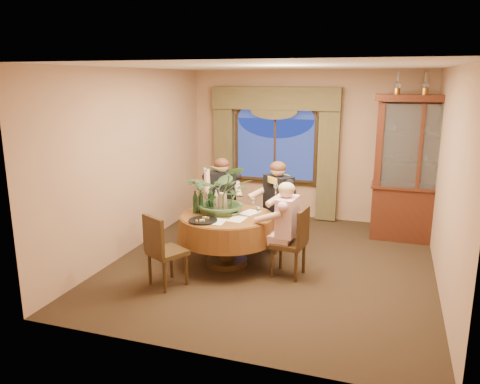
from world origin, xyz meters
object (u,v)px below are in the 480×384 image
(chair_back, at_px, (222,215))
(centerpiece_plant, at_px, (224,169))
(china_cabinet, at_px, (418,169))
(person_pink, at_px, (287,229))
(oil_lamp_right, at_px, (455,83))
(person_back, at_px, (222,200))
(oil_lamp_left, at_px, (397,83))
(wine_bottle_1, at_px, (216,201))
(chair_back_right, at_px, (276,220))
(wine_bottle_0, at_px, (195,202))
(dining_table, at_px, (227,240))
(chair_right, at_px, (289,242))
(stoneware_vase, at_px, (223,202))
(olive_bowl, at_px, (233,214))
(wine_bottle_4, at_px, (201,201))
(oil_lamp_center, at_px, (426,83))
(chair_front_left, at_px, (167,250))
(wine_bottle_3, at_px, (200,199))
(person_scarf, at_px, (278,207))
(wine_bottle_2, at_px, (211,198))

(chair_back, distance_m, centerpiece_plant, 1.18)
(china_cabinet, relative_size, person_pink, 1.84)
(oil_lamp_right, bearing_deg, person_back, -161.91)
(oil_lamp_left, bearing_deg, wine_bottle_1, -140.94)
(china_cabinet, relative_size, wine_bottle_1, 7.27)
(centerpiece_plant, relative_size, wine_bottle_1, 3.34)
(chair_back_right, bearing_deg, wine_bottle_0, 74.28)
(oil_lamp_right, bearing_deg, dining_table, -146.41)
(chair_right, xyz_separation_m, chair_back_right, (-0.41, 0.94, 0.00))
(stoneware_vase, distance_m, wine_bottle_0, 0.40)
(olive_bowl, relative_size, wine_bottle_4, 0.46)
(chair_back, bearing_deg, oil_lamp_center, 176.69)
(centerpiece_plant, bearing_deg, person_pink, -11.55)
(dining_table, bearing_deg, centerpiece_plant, 124.27)
(oil_lamp_left, xyz_separation_m, wine_bottle_1, (-2.37, -1.92, -1.65))
(chair_front_left, bearing_deg, wine_bottle_4, 112.35)
(person_back, distance_m, wine_bottle_0, 0.97)
(chair_front_left, bearing_deg, wine_bottle_3, 116.56)
(chair_back_right, xyz_separation_m, chair_back, (-0.90, 0.01, 0.00))
(person_scarf, bearing_deg, oil_lamp_left, -106.50)
(wine_bottle_2, relative_size, wine_bottle_4, 1.00)
(oil_lamp_center, distance_m, chair_back_right, 3.17)
(dining_table, xyz_separation_m, oil_lamp_left, (2.18, 2.00, 2.19))
(oil_lamp_center, xyz_separation_m, wine_bottle_4, (-2.99, -2.01, -1.65))
(person_back, relative_size, wine_bottle_3, 4.28)
(oil_lamp_right, height_order, chair_back, oil_lamp_right)
(person_back, relative_size, wine_bottle_2, 4.28)
(chair_front_left, distance_m, stoneware_vase, 1.16)
(person_back, relative_size, person_scarf, 0.99)
(oil_lamp_left, xyz_separation_m, oil_lamp_right, (0.84, 0.00, 0.00))
(wine_bottle_1, bearing_deg, china_cabinet, 34.59)
(chair_right, relative_size, stoneware_vase, 3.33)
(person_pink, height_order, stoneware_vase, person_pink)
(person_pink, height_order, wine_bottle_4, person_pink)
(wine_bottle_4, bearing_deg, person_scarf, 39.12)
(person_back, bearing_deg, oil_lamp_left, 178.91)
(chair_right, distance_m, chair_back, 1.62)
(person_back, bearing_deg, dining_table, 90.00)
(person_back, distance_m, stoneware_vase, 0.85)
(chair_back, xyz_separation_m, person_pink, (1.28, -0.90, 0.17))
(china_cabinet, xyz_separation_m, olive_bowl, (-2.50, -2.01, -0.43))
(chair_back, bearing_deg, wine_bottle_0, 60.59)
(wine_bottle_1, bearing_deg, person_scarf, 42.54)
(oil_lamp_center, bearing_deg, person_back, -159.58)
(person_scarf, height_order, olive_bowl, person_scarf)
(person_scarf, distance_m, centerpiece_plant, 1.13)
(chair_back, height_order, wine_bottle_3, wine_bottle_3)
(dining_table, height_order, wine_bottle_4, wine_bottle_4)
(olive_bowl, bearing_deg, person_scarf, 58.90)
(person_back, bearing_deg, wine_bottle_4, 66.04)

